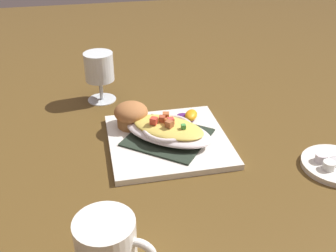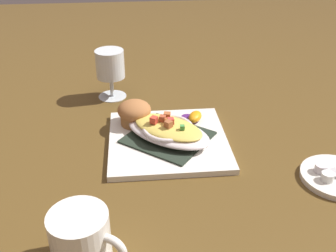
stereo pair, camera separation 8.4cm
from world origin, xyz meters
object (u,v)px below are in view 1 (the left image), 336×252
Objects in this scene: creamer_saucer at (336,165)px; creamer_cup_0 at (321,158)px; square_plate at (168,141)px; creamer_cup_1 at (329,165)px; stemmed_glass at (99,70)px; gratin_dish at (168,130)px; coffee_mug at (108,249)px; orange_garnish at (190,116)px; muffin at (131,114)px.

creamer_cup_0 is (0.01, 0.03, 0.01)m from creamer_saucer.
square_plate is 10.50× the size of creamer_cup_1.
creamer_cup_1 is at bearing -178.04° from creamer_cup_0.
creamer_cup_0 and creamer_cup_1 have the same top height.
creamer_cup_0 is (-0.38, -0.40, -0.06)m from stemmed_glass.
coffee_mug reaches higher than gratin_dish.
stemmed_glass reaches higher than creamer_saucer.
coffee_mug reaches higher than orange_garnish.
orange_garnish is 0.30m from creamer_cup_0.
gratin_dish is 1.72× the size of stemmed_glass.
orange_garnish is 2.61× the size of creamer_cup_0.
stemmed_glass is at bearing 27.66° from square_plate.
creamer_saucer is at bearing -116.99° from gratin_dish.
creamer_cup_0 is (-0.21, -0.35, -0.02)m from muffin.
stemmed_glass is 5.33× the size of creamer_cup_0.
gratin_dish is 0.28m from stemmed_glass.
coffee_mug is (-0.31, 0.15, 0.03)m from square_plate.
gratin_dish reaches higher than orange_garnish.
stemmed_glass is 0.59m from creamer_saucer.
gratin_dish is 0.31m from creamer_cup_0.
square_plate is 3.34× the size of muffin.
muffin is at bearing 45.12° from gratin_dish.
orange_garnish is at bearing 44.59° from creamer_cup_0.
creamer_saucer is (-0.16, -0.31, -0.00)m from square_plate.
creamer_cup_1 is at bearing -138.59° from orange_garnish.
creamer_saucer is at bearing -62.26° from creamer_cup_1.
square_plate is 0.10m from muffin.
creamer_saucer is at bearing -71.42° from coffee_mug.
muffin is at bearing 90.84° from orange_garnish.
creamer_cup_0 is at bearing 66.18° from creamer_saucer.
gratin_dish is 2.91× the size of muffin.
gratin_dish reaches higher than square_plate.
stemmed_glass is 0.58m from creamer_cup_1.
creamer_cup_1 is at bearing -124.46° from muffin.
creamer_saucer is 0.03m from creamer_cup_1.
coffee_mug is 0.45m from creamer_cup_1.
gratin_dish is 0.10m from orange_garnish.
gratin_dish is 1.63× the size of creamer_saucer.
orange_garnish is at bearing 46.53° from creamer_saucer.
stemmed_glass is (0.55, -0.03, 0.04)m from coffee_mug.
creamer_saucer is 5.62× the size of creamer_cup_1.
gratin_dish is at bearing 60.42° from square_plate.
creamer_cup_0 reaches higher than creamer_saucer.
orange_garnish is at bearing 41.41° from creamer_cup_1.
gratin_dish is at bearing -152.35° from stemmed_glass.
creamer_cup_1 is (-0.17, -0.28, 0.01)m from square_plate.
coffee_mug is (-0.38, 0.22, 0.02)m from orange_garnish.
square_plate reaches higher than creamer_saucer.
square_plate is 0.34m from creamer_saucer.
muffin is 3.14× the size of creamer_cup_0.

